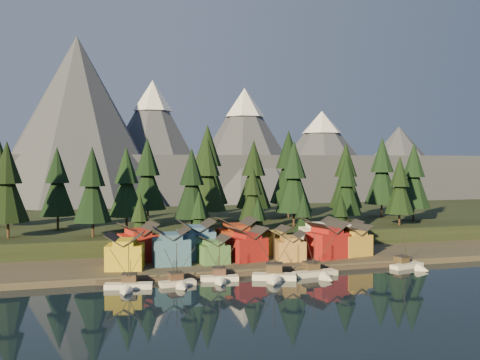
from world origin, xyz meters
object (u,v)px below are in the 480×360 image
object	(u,v)px
boat_1	(179,277)
boat_2	(220,273)
boat_0	(128,281)
boat_6	(410,261)
house_back_1	(196,238)
house_front_0	(125,250)
boat_4	(318,268)
boat_3	(274,269)
house_front_1	(171,245)
house_back_0	(138,241)

from	to	relation	value
boat_1	boat_2	bearing A→B (deg)	4.24
boat_0	boat_1	xyz separation A→B (m)	(10.63, -0.09, 0.14)
boat_6	house_back_1	world-z (taller)	house_back_1
boat_1	house_front_0	distance (m)	18.22
boat_4	boat_0	bearing A→B (deg)	174.67
boat_1	boat_2	world-z (taller)	boat_2
house_back_1	boat_6	bearing A→B (deg)	-21.05
boat_4	house_back_1	distance (m)	33.36
boat_6	house_front_0	world-z (taller)	house_front_0
boat_3	boat_6	bearing A→B (deg)	25.04
boat_4	house_front_1	world-z (taller)	house_front_1
boat_0	house_back_0	bearing A→B (deg)	90.52
house_front_0	house_front_1	world-z (taller)	house_front_1
boat_2	house_front_0	distance (m)	23.71
house_front_0	house_back_1	bearing A→B (deg)	36.33
boat_6	house_front_0	distance (m)	69.81
boat_3	house_front_0	bearing A→B (deg)	174.97
house_front_1	house_back_1	world-z (taller)	house_back_1
boat_2	boat_4	bearing A→B (deg)	6.16
boat_4	house_front_1	size ratio (longest dim) A/B	1.30
boat_3	house_back_1	size ratio (longest dim) A/B	1.27
boat_2	boat_6	distance (m)	48.98
house_front_0	house_back_0	bearing A→B (deg)	79.39
boat_2	house_front_1	world-z (taller)	house_front_1
house_front_0	house_back_1	xyz separation A→B (m)	(18.57, 8.31, 0.84)
boat_1	house_front_1	bearing A→B (deg)	78.79
boat_3	house_front_1	size ratio (longest dim) A/B	1.40
boat_2	boat_6	world-z (taller)	boat_6
boat_6	boat_0	bearing A→B (deg)	166.53
boat_1	house_back_1	size ratio (longest dim) A/B	1.01
boat_6	boat_2	bearing A→B (deg)	165.14
boat_2	house_front_1	size ratio (longest dim) A/B	1.12
boat_1	boat_3	distance (m)	21.51
house_front_0	house_back_1	world-z (taller)	house_back_1
house_front_1	house_back_0	bearing A→B (deg)	139.63
boat_4	house_front_0	xyz separation A→B (m)	(-42.62, 14.33, 3.88)
boat_1	boat_4	size ratio (longest dim) A/B	0.85
boat_2	house_back_0	xyz separation A→B (m)	(-15.73, 22.00, 4.54)
boat_1	boat_6	xyz separation A→B (m)	(58.54, 2.58, -0.08)
boat_3	house_front_1	distance (m)	27.32
house_front_0	house_back_0	xyz separation A→B (m)	(3.94, 9.36, 0.57)
boat_6	house_back_1	size ratio (longest dim) A/B	1.05
boat_0	boat_6	size ratio (longest dim) A/B	1.06
boat_3	house_back_0	distance (m)	37.10
boat_4	house_back_0	distance (m)	45.57
boat_6	house_front_1	xyz separation A→B (m)	(-57.46, 14.78, 4.34)
boat_4	boat_6	distance (m)	26.13
boat_1	house_back_1	xyz separation A→B (m)	(8.46, 22.96, 4.74)
boat_0	house_back_0	world-z (taller)	house_back_0
house_front_1	house_back_1	size ratio (longest dim) A/B	0.91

